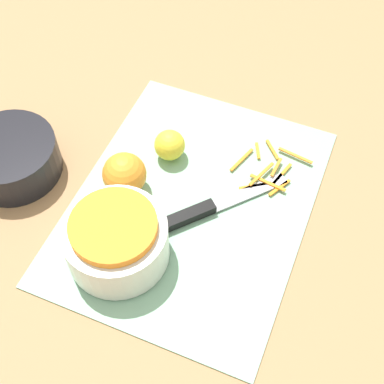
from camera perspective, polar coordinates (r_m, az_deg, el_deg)
name	(u,v)px	position (r m, az deg, el deg)	size (l,w,h in m)	color
ground_plane	(192,205)	(0.87, 0.00, -1.36)	(4.00, 4.00, 0.00)	#9E754C
cutting_board	(192,204)	(0.87, 0.00, -1.25)	(0.47, 0.37, 0.01)	#84B793
bowl_speckled	(116,240)	(0.79, -8.10, -5.05)	(0.15, 0.15, 0.09)	silver
bowl_dark	(11,158)	(0.94, -18.71, 3.49)	(0.16, 0.16, 0.07)	black
knife	(196,212)	(0.85, 0.46, -2.18)	(0.20, 0.18, 0.02)	black
orange_left	(124,174)	(0.86, -7.22, 1.89)	(0.07, 0.07, 0.07)	orange
lemon	(170,145)	(0.91, -2.41, 5.03)	(0.05, 0.05, 0.05)	yellow
peel_pile	(269,169)	(0.91, 8.21, 2.40)	(0.12, 0.13, 0.01)	orange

